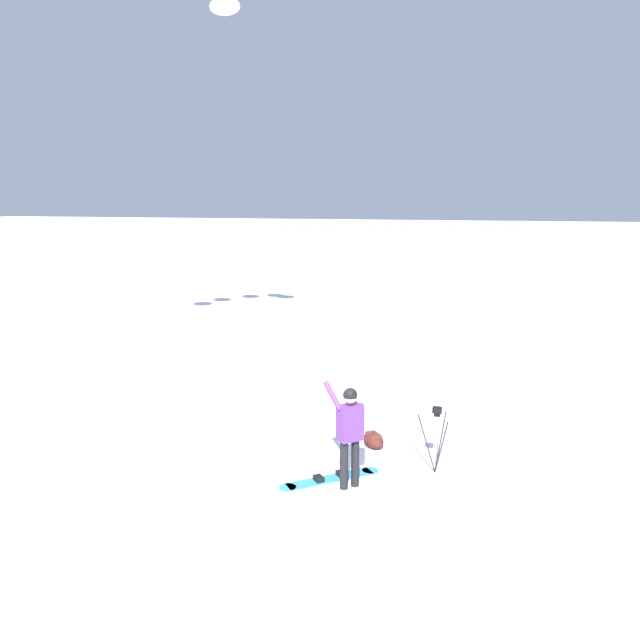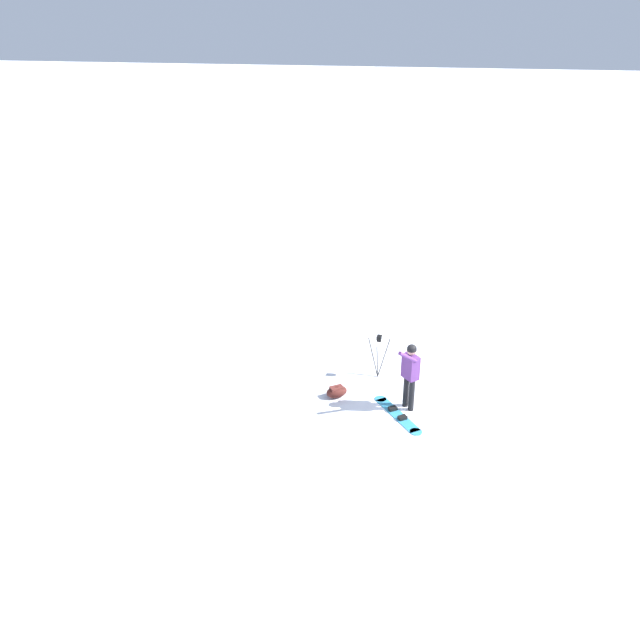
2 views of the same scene
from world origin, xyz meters
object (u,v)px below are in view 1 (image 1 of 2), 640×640
(gear_bag_large, at_px, (373,440))
(snowboarder, at_px, (350,427))
(camera_tripod, at_px, (437,425))
(snowboard, at_px, (330,478))

(gear_bag_large, bearing_deg, snowboarder, -179.86)
(snowboarder, distance_m, camera_tripod, 1.67)
(camera_tripod, bearing_deg, snowboarder, 128.32)
(snowboarder, height_order, camera_tripod, snowboarder)
(gear_bag_large, height_order, camera_tripod, camera_tripod)
(snowboard, height_order, camera_tripod, camera_tripod)
(snowboarder, bearing_deg, snowboard, 65.32)
(snowboard, relative_size, gear_bag_large, 2.29)
(snowboard, bearing_deg, camera_tripod, -63.34)
(snowboarder, bearing_deg, camera_tripod, -51.68)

